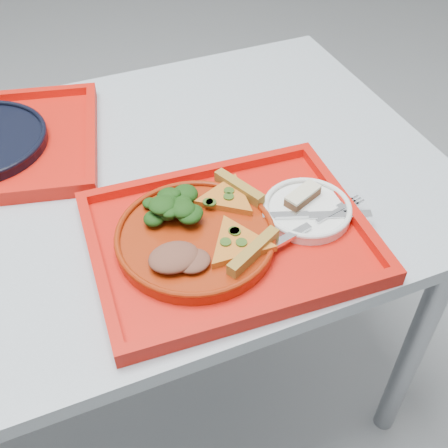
{
  "coord_description": "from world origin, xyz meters",
  "views": [
    {
      "loc": [
        0.06,
        -0.8,
        1.43
      ],
      "look_at": [
        0.31,
        -0.19,
        0.78
      ],
      "focal_mm": 45.0,
      "sensor_mm": 36.0,
      "label": 1
    }
  ],
  "objects": [
    {
      "name": "ground",
      "position": [
        0.0,
        0.0,
        0.0
      ],
      "size": [
        10.0,
        10.0,
        0.0
      ],
      "primitive_type": "plane",
      "color": "gray",
      "rests_on": "ground"
    },
    {
      "name": "table",
      "position": [
        0.0,
        0.0,
        0.68
      ],
      "size": [
        1.6,
        0.8,
        0.75
      ],
      "color": "#99A1AB",
      "rests_on": "ground"
    },
    {
      "name": "tray_main",
      "position": [
        0.31,
        -0.21,
        0.76
      ],
      "size": [
        0.47,
        0.38,
        0.01
      ],
      "primitive_type": "cube",
      "rotation": [
        0.0,
        0.0,
        -0.06
      ],
      "color": "red",
      "rests_on": "table"
    },
    {
      "name": "dinner_plate",
      "position": [
        0.26,
        -0.2,
        0.77
      ],
      "size": [
        0.26,
        0.26,
        0.02
      ],
      "primitive_type": "cylinder",
      "color": "maroon",
      "rests_on": "tray_main"
    },
    {
      "name": "side_plate",
      "position": [
        0.46,
        -0.21,
        0.77
      ],
      "size": [
        0.15,
        0.15,
        0.01
      ],
      "primitive_type": "cylinder",
      "color": "white",
      "rests_on": "tray_main"
    },
    {
      "name": "pizza_slice_a",
      "position": [
        0.31,
        -0.25,
        0.79
      ],
      "size": [
        0.16,
        0.16,
        0.02
      ],
      "primitive_type": null,
      "rotation": [
        0.0,
        0.0,
        2.05
      ],
      "color": "gold",
      "rests_on": "dinner_plate"
    },
    {
      "name": "pizza_slice_b",
      "position": [
        0.34,
        -0.14,
        0.79
      ],
      "size": [
        0.15,
        0.14,
        0.02
      ],
      "primitive_type": null,
      "rotation": [
        0.0,
        0.0,
        3.54
      ],
      "color": "gold",
      "rests_on": "dinner_plate"
    },
    {
      "name": "salad_heap",
      "position": [
        0.25,
        -0.13,
        0.8
      ],
      "size": [
        0.1,
        0.09,
        0.05
      ],
      "primitive_type": "ellipsoid",
      "color": "black",
      "rests_on": "dinner_plate"
    },
    {
      "name": "meat_portion",
      "position": [
        0.21,
        -0.24,
        0.79
      ],
      "size": [
        0.08,
        0.06,
        0.02
      ],
      "primitive_type": "ellipsoid",
      "color": "brown",
      "rests_on": "dinner_plate"
    },
    {
      "name": "dessert_bar",
      "position": [
        0.46,
        -0.19,
        0.79
      ],
      "size": [
        0.07,
        0.05,
        0.02
      ],
      "rotation": [
        0.0,
        0.0,
        0.41
      ],
      "color": "#462517",
      "rests_on": "side_plate"
    },
    {
      "name": "knife",
      "position": [
        0.47,
        -0.23,
        0.78
      ],
      "size": [
        0.18,
        0.08,
        0.01
      ],
      "primitive_type": "cube",
      "rotation": [
        0.0,
        0.0,
        -0.35
      ],
      "color": "silver",
      "rests_on": "side_plate"
    },
    {
      "name": "fork",
      "position": [
        0.45,
        -0.25,
        0.78
      ],
      "size": [
        0.19,
        0.06,
        0.01
      ],
      "primitive_type": "cube",
      "rotation": [
        0.0,
        0.0,
        0.23
      ],
      "color": "silver",
      "rests_on": "side_plate"
    }
  ]
}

